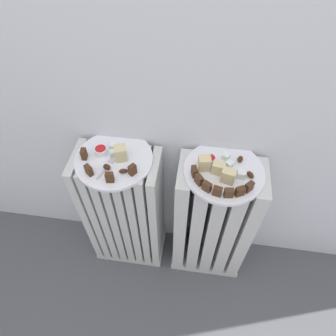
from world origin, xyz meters
TOP-DOWN VIEW (x-y plane):
  - ground_plane at (0.00, 0.00)m, footprint 6.00×6.00m
  - radiator_left at (-0.18, 0.28)m, footprint 0.31×0.17m
  - radiator_right at (0.18, 0.28)m, footprint 0.31×0.17m
  - plate_left at (-0.18, 0.28)m, footprint 0.26×0.26m
  - plate_right at (0.18, 0.28)m, footprint 0.26×0.26m
  - dark_cake_slice_left_0 at (-0.28, 0.27)m, footprint 0.02×0.03m
  - dark_cake_slice_left_1 at (-0.24, 0.20)m, footprint 0.03×0.03m
  - dark_cake_slice_left_2 at (-0.17, 0.19)m, footprint 0.03×0.02m
  - dark_cake_slice_left_3 at (-0.10, 0.23)m, footprint 0.03×0.03m
  - marble_cake_slice_left_0 at (-0.16, 0.28)m, footprint 0.05×0.05m
  - turkish_delight_left_0 at (-0.19, 0.29)m, footprint 0.03×0.03m
  - turkish_delight_left_1 at (-0.19, 0.32)m, footprint 0.03×0.03m
  - medjool_date_left_0 at (-0.14, 0.23)m, footprint 0.03×0.02m
  - medjool_date_left_1 at (-0.19, 0.23)m, footprint 0.03×0.03m
  - jam_bowl_left at (-0.23, 0.30)m, footprint 0.04×0.04m
  - dark_cake_slice_right_0 at (0.09, 0.25)m, footprint 0.02×0.03m
  - dark_cake_slice_right_1 at (0.10, 0.22)m, footprint 0.03×0.03m
  - dark_cake_slice_right_2 at (0.13, 0.20)m, footprint 0.03×0.03m
  - dark_cake_slice_right_3 at (0.16, 0.18)m, footprint 0.03×0.02m
  - dark_cake_slice_right_4 at (0.20, 0.18)m, footprint 0.03×0.02m
  - dark_cake_slice_right_5 at (0.23, 0.19)m, footprint 0.03×0.03m
  - dark_cake_slice_right_6 at (0.26, 0.21)m, footprint 0.03×0.03m
  - marble_cake_slice_right_0 at (0.19, 0.24)m, footprint 0.05×0.04m
  - marble_cake_slice_right_1 at (0.12, 0.28)m, footprint 0.04×0.04m
  - marble_cake_slice_right_2 at (0.16, 0.27)m, footprint 0.04×0.03m
  - turkish_delight_right_0 at (0.23, 0.26)m, footprint 0.02×0.02m
  - turkish_delight_right_1 at (0.19, 0.33)m, footprint 0.03×0.03m
  - turkish_delight_right_2 at (0.20, 0.30)m, footprint 0.03×0.03m
  - medjool_date_right_0 at (0.26, 0.27)m, footprint 0.03×0.03m
  - medjool_date_right_1 at (0.23, 0.33)m, footprint 0.02×0.03m
  - jam_bowl_right at (0.13, 0.31)m, footprint 0.04×0.04m
  - fork at (-0.19, 0.24)m, footprint 0.04×0.10m

SIDE VIEW (x-z plane):
  - ground_plane at x=0.00m, z-range 0.00..0.00m
  - radiator_right at x=0.18m, z-range 0.00..0.66m
  - radiator_left at x=-0.18m, z-range 0.00..0.66m
  - plate_left at x=-0.18m, z-range 0.66..0.67m
  - plate_right at x=0.18m, z-range 0.66..0.67m
  - fork at x=-0.19m, z-range 0.67..0.68m
  - medjool_date_left_0 at x=-0.14m, z-range 0.67..0.69m
  - medjool_date_right_1 at x=0.23m, z-range 0.67..0.69m
  - medjool_date_right_0 at x=0.26m, z-range 0.67..0.69m
  - medjool_date_left_1 at x=-0.19m, z-range 0.67..0.69m
  - turkish_delight_left_0 at x=-0.19m, z-range 0.67..0.69m
  - jam_bowl_right at x=0.13m, z-range 0.67..0.69m
  - turkish_delight_right_1 at x=0.19m, z-range 0.67..0.69m
  - turkish_delight_right_2 at x=0.20m, z-range 0.67..0.69m
  - turkish_delight_left_1 at x=-0.19m, z-range 0.67..0.70m
  - turkish_delight_right_0 at x=0.23m, z-range 0.67..0.70m
  - jam_bowl_left at x=-0.23m, z-range 0.67..0.70m
  - dark_cake_slice_right_0 at x=0.09m, z-range 0.67..0.71m
  - dark_cake_slice_right_1 at x=0.10m, z-range 0.67..0.71m
  - dark_cake_slice_right_2 at x=0.13m, z-range 0.67..0.71m
  - dark_cake_slice_right_3 at x=0.16m, z-range 0.67..0.71m
  - dark_cake_slice_right_4 at x=0.20m, z-range 0.67..0.71m
  - dark_cake_slice_right_5 at x=0.23m, z-range 0.67..0.71m
  - dark_cake_slice_right_6 at x=0.26m, z-range 0.67..0.71m
  - dark_cake_slice_left_0 at x=-0.28m, z-range 0.67..0.71m
  - dark_cake_slice_left_1 at x=-0.24m, z-range 0.67..0.71m
  - dark_cake_slice_left_2 at x=-0.17m, z-range 0.67..0.71m
  - dark_cake_slice_left_3 at x=-0.10m, z-range 0.67..0.71m
  - marble_cake_slice_right_2 at x=0.16m, z-range 0.67..0.71m
  - marble_cake_slice_right_1 at x=0.12m, z-range 0.67..0.72m
  - marble_cake_slice_right_0 at x=0.19m, z-range 0.67..0.72m
  - marble_cake_slice_left_0 at x=-0.16m, z-range 0.67..0.72m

